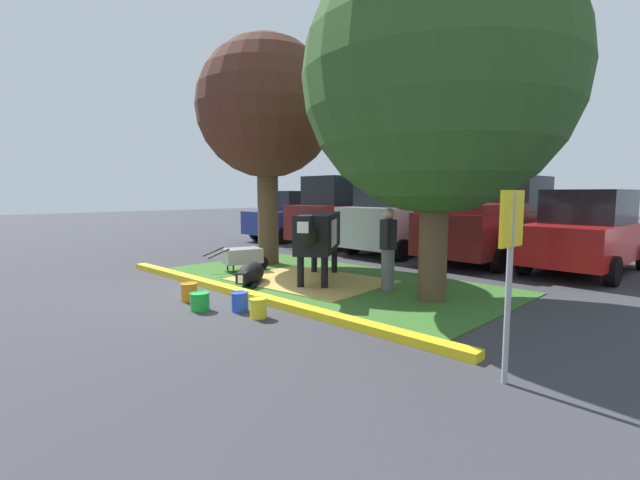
{
  "coord_description": "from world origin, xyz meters",
  "views": [
    {
      "loc": [
        7.2,
        -4.82,
        1.94
      ],
      "look_at": [
        0.41,
        2.09,
        0.9
      ],
      "focal_mm": 24.66,
      "sensor_mm": 36.0,
      "label": 1
    }
  ],
  "objects_px": {
    "bucket_orange": "(189,292)",
    "bucket_yellow": "(258,307)",
    "suv_dark_grey": "(349,211)",
    "wheelbarrow": "(243,256)",
    "bucket_blue": "(240,301)",
    "sedan_blue": "(298,216)",
    "pickup_truck_maroon": "(495,222)",
    "calf_lying": "(251,274)",
    "person_handler": "(388,247)",
    "parking_sign": "(510,249)",
    "cow_holstein": "(318,233)",
    "shade_tree_right": "(438,78)",
    "suv_black": "(406,214)",
    "shade_tree_left": "(267,109)",
    "sedan_red": "(588,232)",
    "bucket_green": "(200,301)"
  },
  "relations": [
    {
      "from": "calf_lying",
      "to": "suv_black",
      "type": "relative_size",
      "value": 0.26
    },
    {
      "from": "bucket_orange",
      "to": "sedan_blue",
      "type": "xyz_separation_m",
      "value": [
        -6.33,
        8.49,
        0.81
      ]
    },
    {
      "from": "sedan_red",
      "to": "sedan_blue",
      "type": "bearing_deg",
      "value": 178.89
    },
    {
      "from": "wheelbarrow",
      "to": "sedan_blue",
      "type": "xyz_separation_m",
      "value": [
        -4.58,
        6.05,
        0.6
      ]
    },
    {
      "from": "pickup_truck_maroon",
      "to": "wheelbarrow",
      "type": "bearing_deg",
      "value": -120.93
    },
    {
      "from": "shade_tree_right",
      "to": "bucket_blue",
      "type": "bearing_deg",
      "value": -123.68
    },
    {
      "from": "cow_holstein",
      "to": "sedan_red",
      "type": "xyz_separation_m",
      "value": [
        3.86,
        5.44,
        -0.1
      ]
    },
    {
      "from": "sedan_red",
      "to": "person_handler",
      "type": "bearing_deg",
      "value": -113.76
    },
    {
      "from": "bucket_yellow",
      "to": "suv_dark_grey",
      "type": "distance_m",
      "value": 9.7
    },
    {
      "from": "suv_dark_grey",
      "to": "wheelbarrow",
      "type": "bearing_deg",
      "value": -74.35
    },
    {
      "from": "person_handler",
      "to": "suv_dark_grey",
      "type": "xyz_separation_m",
      "value": [
        -5.49,
        5.17,
        0.38
      ]
    },
    {
      "from": "shade_tree_left",
      "to": "sedan_blue",
      "type": "height_order",
      "value": "shade_tree_left"
    },
    {
      "from": "person_handler",
      "to": "sedan_red",
      "type": "distance_m",
      "value": 5.58
    },
    {
      "from": "bucket_blue",
      "to": "sedan_red",
      "type": "distance_m",
      "value": 8.66
    },
    {
      "from": "shade_tree_right",
      "to": "suv_black",
      "type": "xyz_separation_m",
      "value": [
        -3.91,
        5.03,
        -2.62
      ]
    },
    {
      "from": "shade_tree_left",
      "to": "person_handler",
      "type": "height_order",
      "value": "shade_tree_left"
    },
    {
      "from": "bucket_yellow",
      "to": "suv_black",
      "type": "xyz_separation_m",
      "value": [
        -2.54,
        7.89,
        1.11
      ]
    },
    {
      "from": "shade_tree_left",
      "to": "wheelbarrow",
      "type": "bearing_deg",
      "value": -69.46
    },
    {
      "from": "shade_tree_left",
      "to": "suv_dark_grey",
      "type": "relative_size",
      "value": 1.29
    },
    {
      "from": "wheelbarrow",
      "to": "bucket_yellow",
      "type": "height_order",
      "value": "wheelbarrow"
    },
    {
      "from": "wheelbarrow",
      "to": "bucket_blue",
      "type": "xyz_separation_m",
      "value": [
        2.99,
        -2.21,
        -0.22
      ]
    },
    {
      "from": "shade_tree_left",
      "to": "sedan_red",
      "type": "xyz_separation_m",
      "value": [
        6.51,
        4.69,
        -3.15
      ]
    },
    {
      "from": "wheelbarrow",
      "to": "bucket_blue",
      "type": "relative_size",
      "value": 5.0
    },
    {
      "from": "bucket_orange",
      "to": "sedan_blue",
      "type": "distance_m",
      "value": 10.62
    },
    {
      "from": "shade_tree_left",
      "to": "bucket_orange",
      "type": "height_order",
      "value": "shade_tree_left"
    },
    {
      "from": "shade_tree_left",
      "to": "bucket_blue",
      "type": "distance_m",
      "value": 6.23
    },
    {
      "from": "calf_lying",
      "to": "bucket_orange",
      "type": "height_order",
      "value": "calf_lying"
    },
    {
      "from": "pickup_truck_maroon",
      "to": "cow_holstein",
      "type": "bearing_deg",
      "value": -104.24
    },
    {
      "from": "bucket_orange",
      "to": "bucket_yellow",
      "type": "distance_m",
      "value": 1.77
    },
    {
      "from": "sedan_red",
      "to": "bucket_yellow",
      "type": "bearing_deg",
      "value": -107.65
    },
    {
      "from": "wheelbarrow",
      "to": "suv_dark_grey",
      "type": "xyz_separation_m",
      "value": [
        -1.66,
        5.91,
        0.88
      ]
    },
    {
      "from": "shade_tree_left",
      "to": "person_handler",
      "type": "bearing_deg",
      "value": -5.62
    },
    {
      "from": "shade_tree_left",
      "to": "bucket_green",
      "type": "bearing_deg",
      "value": -52.58
    },
    {
      "from": "shade_tree_left",
      "to": "shade_tree_right",
      "type": "bearing_deg",
      "value": -5.69
    },
    {
      "from": "shade_tree_left",
      "to": "bucket_green",
      "type": "relative_size",
      "value": 18.01
    },
    {
      "from": "sedan_blue",
      "to": "suv_black",
      "type": "height_order",
      "value": "suv_black"
    },
    {
      "from": "calf_lying",
      "to": "suv_dark_grey",
      "type": "relative_size",
      "value": 0.26
    },
    {
      "from": "person_handler",
      "to": "parking_sign",
      "type": "height_order",
      "value": "parking_sign"
    },
    {
      "from": "sedan_blue",
      "to": "pickup_truck_maroon",
      "type": "xyz_separation_m",
      "value": [
        8.26,
        0.09,
        0.13
      ]
    },
    {
      "from": "bucket_orange",
      "to": "bucket_green",
      "type": "relative_size",
      "value": 0.98
    },
    {
      "from": "shade_tree_left",
      "to": "bucket_orange",
      "type": "bearing_deg",
      "value": -58.68
    },
    {
      "from": "bucket_blue",
      "to": "sedan_blue",
      "type": "bearing_deg",
      "value": 132.51
    },
    {
      "from": "bucket_green",
      "to": "pickup_truck_maroon",
      "type": "xyz_separation_m",
      "value": [
        1.21,
        8.78,
        0.96
      ]
    },
    {
      "from": "shade_tree_right",
      "to": "parking_sign",
      "type": "relative_size",
      "value": 3.17
    },
    {
      "from": "cow_holstein",
      "to": "calf_lying",
      "type": "relative_size",
      "value": 2.22
    },
    {
      "from": "cow_holstein",
      "to": "calf_lying",
      "type": "distance_m",
      "value": 1.68
    },
    {
      "from": "calf_lying",
      "to": "bucket_yellow",
      "type": "distance_m",
      "value": 2.53
    },
    {
      "from": "shade_tree_right",
      "to": "sedan_red",
      "type": "distance_m",
      "value": 6.09
    },
    {
      "from": "person_handler",
      "to": "sedan_red",
      "type": "xyz_separation_m",
      "value": [
        2.25,
        5.11,
        0.1
      ]
    },
    {
      "from": "bucket_orange",
      "to": "suv_dark_grey",
      "type": "distance_m",
      "value": 9.08
    }
  ]
}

